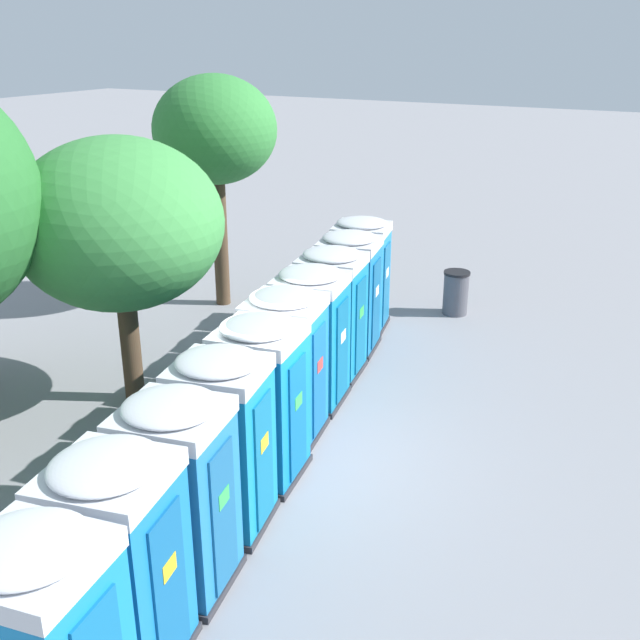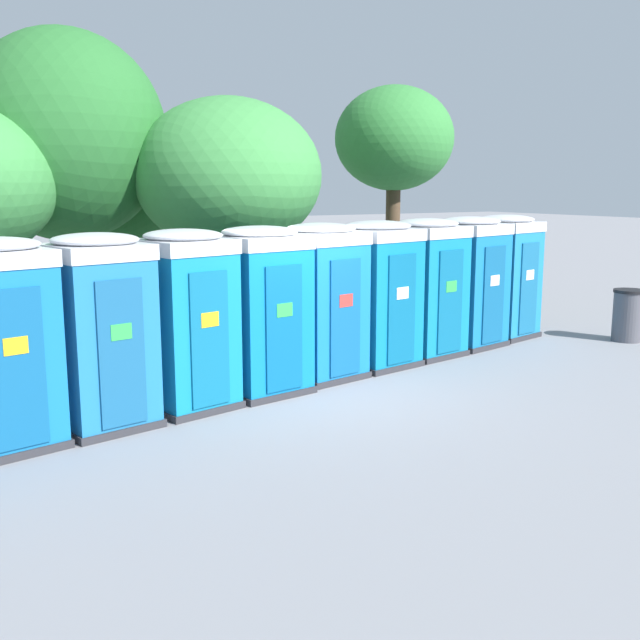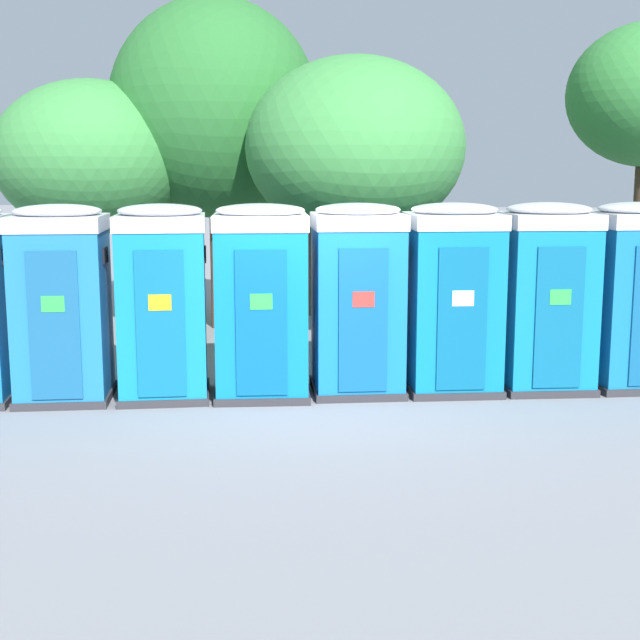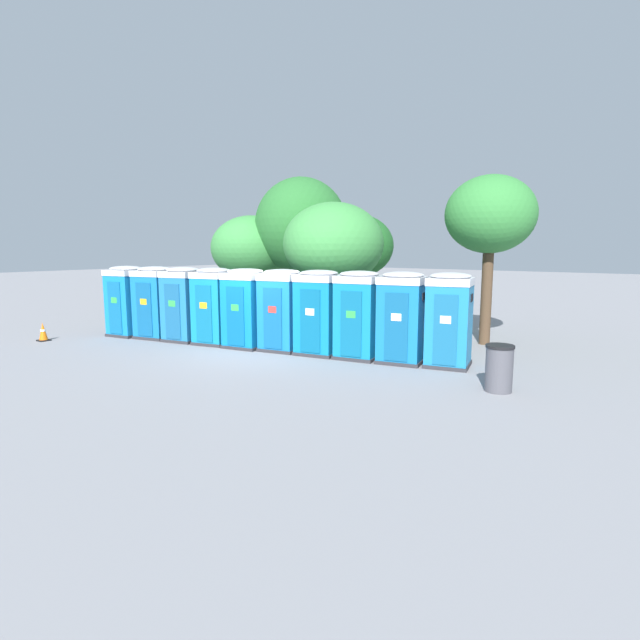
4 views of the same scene
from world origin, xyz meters
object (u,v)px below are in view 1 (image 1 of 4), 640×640
object	(u,v)px
portapotty_1	(118,562)
portapotty_5	(286,364)
portapotty_4	(261,399)
street_tree_3	(119,225)
portapotty_9	(361,273)
portapotty_8	(349,291)
trash_can	(456,293)
portapotty_2	(178,494)
portapotty_7	(332,312)
portapotty_3	(223,441)
portapotty_6	(311,336)
street_tree_0	(215,132)

from	to	relation	value
portapotty_1	portapotty_5	bearing A→B (deg)	10.87
portapotty_4	street_tree_3	distance (m)	4.13
portapotty_1	portapotty_9	xyz separation A→B (m)	(10.07, 1.96, 0.00)
portapotty_1	portapotty_5	xyz separation A→B (m)	(5.04, 0.97, 0.00)
portapotty_8	trash_can	size ratio (longest dim) A/B	2.40
portapotty_2	portapotty_5	bearing A→B (deg)	11.26
portapotty_7	portapotty_8	distance (m)	1.28
portapotty_1	street_tree_3	xyz separation A→B (m)	(4.81, 4.10, 2.02)
street_tree_3	portapotty_8	bearing A→B (deg)	-31.45
portapotty_9	trash_can	size ratio (longest dim) A/B	2.40
portapotty_2	portapotty_7	world-z (taller)	same
portapotty_7	trash_can	distance (m)	4.54
portapotty_7	trash_can	size ratio (longest dim) A/B	2.40
portapotty_3	portapotty_9	xyz separation A→B (m)	(7.54, 1.50, -0.00)
street_tree_3	portapotty_2	bearing A→B (deg)	-132.43
portapotty_3	portapotty_8	size ratio (longest dim) A/B	1.00
portapotty_1	portapotty_7	size ratio (longest dim) A/B	1.00
portapotty_6	portapotty_8	world-z (taller)	same
portapotty_9	street_tree_3	distance (m)	6.02
street_tree_3	portapotty_1	bearing A→B (deg)	-139.58
portapotty_3	portapotty_6	bearing A→B (deg)	10.80
portapotty_7	portapotty_9	size ratio (longest dim) A/B	1.00
portapotty_7	street_tree_3	xyz separation A→B (m)	(-2.75, 2.69, 2.02)
portapotty_8	street_tree_3	size ratio (longest dim) A/B	0.53
portapotty_4	portapotty_5	bearing A→B (deg)	14.15
trash_can	portapotty_6	bearing A→B (deg)	171.18
portapotty_3	portapotty_8	distance (m)	6.41
portapotty_5	street_tree_0	bearing A→B (deg)	44.13
portapotty_1	portapotty_5	distance (m)	5.13
trash_can	portapotty_8	bearing A→B (deg)	156.50
portapotty_3	trash_can	xyz separation A→B (m)	(9.38, -0.15, -0.75)
portapotty_6	portapotty_1	bearing A→B (deg)	-169.41
portapotty_2	portapotty_9	bearing A→B (deg)	11.21
portapotty_5	trash_can	distance (m)	6.94
portapotty_3	portapotty_5	xyz separation A→B (m)	(2.51, 0.51, -0.00)
portapotty_2	street_tree_3	world-z (taller)	street_tree_3
portapotty_8	trash_can	bearing A→B (deg)	-23.50
portapotty_6	street_tree_3	xyz separation A→B (m)	(-1.49, 2.92, 2.02)
street_tree_0	trash_can	xyz separation A→B (m)	(2.03, -5.35, -3.67)
portapotty_7	trash_can	bearing A→B (deg)	-14.22
portapotty_3	street_tree_3	xyz separation A→B (m)	(2.29, 3.64, 2.02)
portapotty_2	portapotty_3	xyz separation A→B (m)	(1.26, 0.24, 0.00)
portapotty_1	portapotty_4	world-z (taller)	same
portapotty_5	street_tree_0	distance (m)	7.34
portapotty_1	portapotty_4	distance (m)	3.85
portapotty_6	portapotty_8	size ratio (longest dim) A/B	1.00
portapotty_2	portapotty_8	distance (m)	7.69
portapotty_1	portapotty_6	distance (m)	6.41
portapotty_4	street_tree_3	xyz separation A→B (m)	(1.02, 3.45, 2.02)
portapotty_9	street_tree_0	size ratio (longest dim) A/B	0.46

